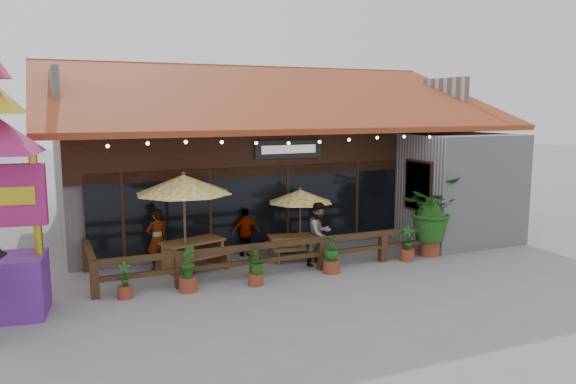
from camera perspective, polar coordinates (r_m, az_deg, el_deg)
name	(u,v)px	position (r m, az deg, el deg)	size (l,w,h in m)	color
ground	(329,263)	(16.46, 4.19, -7.19)	(100.00, 100.00, 0.00)	gray
restaurant_building	(257,166)	(22.10, -3.21, 2.69)	(15.50, 14.73, 6.09)	#B4B3B9
patio_railing	(260,252)	(15.16, -2.89, -6.14)	(10.00, 2.60, 0.92)	#422C17
umbrella_left	(184,185)	(15.18, -10.55, 0.73)	(3.24, 3.24, 2.79)	brown
umbrella_right	(300,196)	(16.77, 1.25, -0.45)	(1.98, 1.98, 2.11)	brown
picnic_table_left	(193,250)	(15.90, -9.64, -5.80)	(2.06, 1.90, 0.82)	brown
picnic_table_right	(294,243)	(16.74, 0.57, -5.20)	(1.66, 1.49, 0.71)	brown
tropical_plant	(431,211)	(17.49, 14.28, -1.87)	(2.27, 2.19, 2.40)	brown
diner_a	(157,239)	(15.97, -13.15, -4.70)	(0.63, 0.41, 1.72)	#361E11
diner_b	(320,234)	(16.04, 3.27, -4.25)	(0.88, 0.69, 1.81)	#361E11
diner_c	(246,232)	(17.02, -4.28, -4.12)	(0.86, 0.36, 1.47)	#361E11
planter_a	(125,283)	(13.93, -16.25, -8.86)	(0.36, 0.36, 0.88)	brown
planter_b	(188,271)	(14.03, -10.14, -7.95)	(0.46, 0.46, 1.11)	brown
planter_c	(256,265)	(14.30, -3.31, -7.37)	(0.76, 0.77, 0.96)	brown
planter_d	(331,254)	(15.34, 4.43, -6.33)	(0.58, 0.58, 1.09)	brown
planter_e	(407,246)	(16.90, 12.03, -5.42)	(0.44, 0.42, 1.03)	brown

